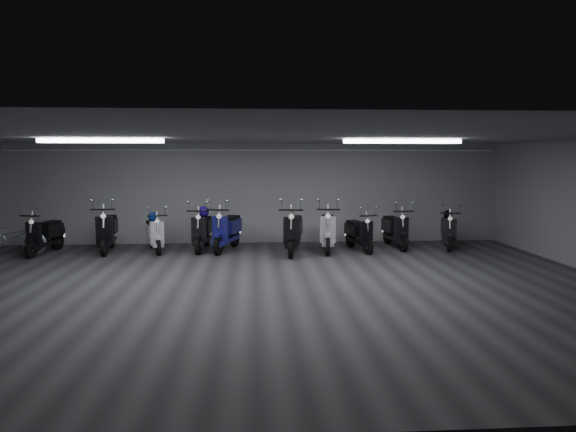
{
  "coord_description": "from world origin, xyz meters",
  "views": [
    {
      "loc": [
        -0.01,
        -9.08,
        2.41
      ],
      "look_at": [
        0.77,
        2.5,
        1.05
      ],
      "focal_mm": 31.11,
      "sensor_mm": 36.0,
      "label": 1
    }
  ],
  "objects": [
    {
      "name": "back_wall",
      "position": [
        0.0,
        5.0,
        1.4
      ],
      "size": [
        14.0,
        0.01,
        2.8
      ],
      "primitive_type": "cube",
      "color": "#9C9C9E",
      "rests_on": "ground"
    },
    {
      "name": "scooter_4",
      "position": [
        -0.74,
        3.79,
        0.7
      ],
      "size": [
        1.15,
        1.99,
        1.4
      ],
      "primitive_type": null,
      "rotation": [
        0.0,
        0.0,
        -0.29
      ],
      "color": "navy",
      "rests_on": "floor"
    },
    {
      "name": "scooter_2",
      "position": [
        -2.58,
        3.75,
        0.62
      ],
      "size": [
        1.07,
        1.75,
        1.23
      ],
      "primitive_type": null,
      "rotation": [
        0.0,
        0.0,
        0.34
      ],
      "color": "silver",
      "rests_on": "floor"
    },
    {
      "name": "scooter_0",
      "position": [
        -5.29,
        3.67,
        0.64
      ],
      "size": [
        0.84,
        1.78,
        1.27
      ],
      "primitive_type": null,
      "rotation": [
        0.0,
        0.0,
        -0.17
      ],
      "color": "black",
      "rests_on": "floor"
    },
    {
      "name": "fluor_strip_right",
      "position": [
        3.0,
        1.0,
        2.74
      ],
      "size": [
        2.4,
        0.18,
        0.08
      ],
      "primitive_type": "cube",
      "color": "white",
      "rests_on": "ceiling"
    },
    {
      "name": "scooter_3",
      "position": [
        -1.38,
        3.89,
        0.68
      ],
      "size": [
        0.74,
        1.87,
        1.36
      ],
      "primitive_type": null,
      "rotation": [
        0.0,
        0.0,
        -0.07
      ],
      "color": "black",
      "rests_on": "floor"
    },
    {
      "name": "scooter_8",
      "position": [
        3.73,
        3.89,
        0.65
      ],
      "size": [
        0.72,
        1.79,
        1.3
      ],
      "primitive_type": null,
      "rotation": [
        0.0,
        0.0,
        0.08
      ],
      "color": "black",
      "rests_on": "floor"
    },
    {
      "name": "helmet_2",
      "position": [
        5.18,
        3.93,
        0.89
      ],
      "size": [
        0.23,
        0.23,
        0.23
      ],
      "primitive_type": "sphere",
      "color": "black",
      "rests_on": "scooter_9"
    },
    {
      "name": "scooter_6",
      "position": [
        1.86,
        3.54,
        0.71
      ],
      "size": [
        0.89,
        1.99,
        1.43
      ],
      "primitive_type": null,
      "rotation": [
        0.0,
        0.0,
        -0.13
      ],
      "color": "#B5B5BA",
      "rests_on": "floor"
    },
    {
      "name": "bicycle",
      "position": [
        -6.06,
        3.61,
        0.54
      ],
      "size": [
        1.67,
        0.59,
        1.08
      ],
      "primitive_type": "imported",
      "rotation": [
        0.0,
        0.0,
        1.57
      ],
      "color": "silver",
      "rests_on": "floor"
    },
    {
      "name": "scooter_1",
      "position": [
        -3.79,
        3.83,
        0.72
      ],
      "size": [
        0.91,
        2.01,
        1.44
      ],
      "primitive_type": null,
      "rotation": [
        0.0,
        0.0,
        0.14
      ],
      "color": "black",
      "rests_on": "floor"
    },
    {
      "name": "fluor_strip_left",
      "position": [
        -3.0,
        1.0,
        2.74
      ],
      "size": [
        2.4,
        0.18,
        0.08
      ],
      "primitive_type": "cube",
      "color": "white",
      "rests_on": "ceiling"
    },
    {
      "name": "scooter_9",
      "position": [
        5.11,
        3.71,
        0.63
      ],
      "size": [
        1.04,
        1.77,
        1.25
      ],
      "primitive_type": null,
      "rotation": [
        0.0,
        0.0,
        -0.3
      ],
      "color": "black",
      "rests_on": "floor"
    },
    {
      "name": "scooter_5",
      "position": [
        0.95,
        3.3,
        0.73
      ],
      "size": [
        0.96,
        2.03,
        1.45
      ],
      "primitive_type": null,
      "rotation": [
        0.0,
        0.0,
        -0.17
      ],
      "color": "black",
      "rests_on": "floor"
    },
    {
      "name": "helmet_1",
      "position": [
        -2.65,
        3.97,
        0.89
      ],
      "size": [
        0.25,
        0.25,
        0.25
      ],
      "primitive_type": "sphere",
      "color": "#0E339D",
      "rests_on": "scooter_2"
    },
    {
      "name": "ceiling",
      "position": [
        0.0,
        0.0,
        2.8
      ],
      "size": [
        14.0,
        10.0,
        0.01
      ],
      "primitive_type": "cube",
      "color": "gray",
      "rests_on": "ground"
    },
    {
      "name": "helmet_0",
      "position": [
        -1.36,
        4.14,
        0.99
      ],
      "size": [
        0.29,
        0.29,
        0.29
      ],
      "primitive_type": "sphere",
      "color": "#250D91",
      "rests_on": "scooter_3"
    },
    {
      "name": "floor",
      "position": [
        0.0,
        0.0,
        -0.01
      ],
      "size": [
        14.0,
        10.0,
        0.01
      ],
      "primitive_type": "cube",
      "color": "#363639",
      "rests_on": "ground"
    },
    {
      "name": "scooter_7",
      "position": [
        2.68,
        3.53,
        0.61
      ],
      "size": [
        0.89,
        1.71,
        1.22
      ],
      "primitive_type": null,
      "rotation": [
        0.0,
        0.0,
        0.23
      ],
      "color": "black",
      "rests_on": "floor"
    },
    {
      "name": "front_wall",
      "position": [
        0.0,
        -5.0,
        1.4
      ],
      "size": [
        14.0,
        0.01,
        2.8
      ],
      "primitive_type": "cube",
      "color": "#9C9C9E",
      "rests_on": "ground"
    },
    {
      "name": "conduit",
      "position": [
        0.0,
        4.92,
        2.62
      ],
      "size": [
        13.6,
        0.05,
        0.05
      ],
      "primitive_type": "cylinder",
      "rotation": [
        0.0,
        1.57,
        0.0
      ],
      "color": "white",
      "rests_on": "back_wall"
    }
  ]
}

